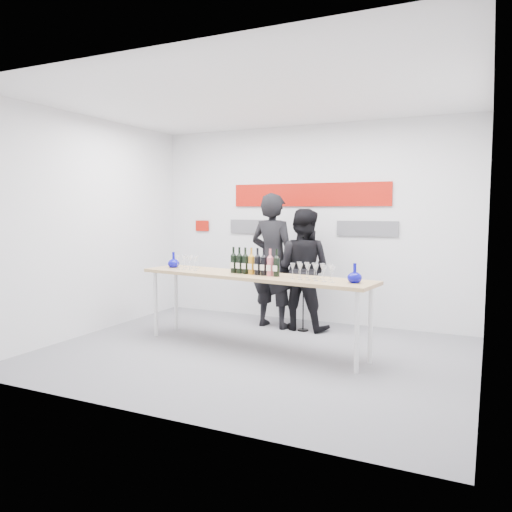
# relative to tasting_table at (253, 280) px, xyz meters

# --- Properties ---
(ground) EXTENTS (5.00, 5.00, 0.00)m
(ground) POSITION_rel_tasting_table_xyz_m (0.11, -0.21, -0.86)
(ground) COLOR slate
(ground) RESTS_ON ground
(back_wall) EXTENTS (5.00, 0.04, 3.00)m
(back_wall) POSITION_rel_tasting_table_xyz_m (0.11, 1.79, 0.64)
(back_wall) COLOR silver
(back_wall) RESTS_ON ground
(signage) EXTENTS (3.38, 0.02, 0.79)m
(signage) POSITION_rel_tasting_table_xyz_m (0.05, 1.76, 0.95)
(signage) COLOR #A51007
(signage) RESTS_ON back_wall
(tasting_table) EXTENTS (3.16, 1.02, 0.93)m
(tasting_table) POSITION_rel_tasting_table_xyz_m (0.00, 0.00, 0.00)
(tasting_table) COLOR tan
(tasting_table) RESTS_ON ground
(wine_bottles) EXTENTS (0.71, 0.17, 0.33)m
(wine_bottles) POSITION_rel_tasting_table_xyz_m (0.03, -0.00, 0.24)
(wine_bottles) COLOR black
(wine_bottles) RESTS_ON tasting_table
(decanter_left) EXTENTS (0.16, 0.16, 0.21)m
(decanter_left) POSITION_rel_tasting_table_xyz_m (-1.30, 0.20, 0.18)
(decanter_left) COLOR #0A089B
(decanter_left) RESTS_ON tasting_table
(decanter_right) EXTENTS (0.16, 0.16, 0.21)m
(decanter_right) POSITION_rel_tasting_table_xyz_m (1.31, -0.15, 0.18)
(decanter_right) COLOR #0A089B
(decanter_right) RESTS_ON tasting_table
(glasses_left) EXTENTS (0.36, 0.26, 0.18)m
(glasses_left) POSITION_rel_tasting_table_xyz_m (-1.01, 0.12, 0.16)
(glasses_left) COLOR silver
(glasses_left) RESTS_ON tasting_table
(glasses_right) EXTENTS (0.56, 0.29, 0.18)m
(glasses_right) POSITION_rel_tasting_table_xyz_m (0.82, -0.12, 0.16)
(glasses_right) COLOR silver
(glasses_right) RESTS_ON tasting_table
(presenter_left) EXTENTS (0.77, 0.57, 1.96)m
(presenter_left) POSITION_rel_tasting_table_xyz_m (-0.22, 1.15, 0.12)
(presenter_left) COLOR black
(presenter_left) RESTS_ON ground
(presenter_right) EXTENTS (0.86, 0.68, 1.74)m
(presenter_right) POSITION_rel_tasting_table_xyz_m (0.21, 1.22, 0.01)
(presenter_right) COLOR black
(presenter_right) RESTS_ON ground
(mic_stand) EXTENTS (0.16, 0.16, 1.36)m
(mic_stand) POSITION_rel_tasting_table_xyz_m (0.27, 1.11, -0.44)
(mic_stand) COLOR black
(mic_stand) RESTS_ON ground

